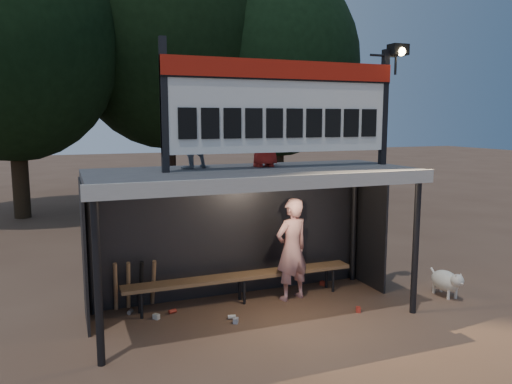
% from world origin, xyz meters
% --- Properties ---
extents(ground, '(80.00, 80.00, 0.00)m').
position_xyz_m(ground, '(0.00, 0.00, 0.00)').
color(ground, brown).
rests_on(ground, ground).
extents(player, '(0.72, 0.56, 1.76)m').
position_xyz_m(player, '(0.85, 0.38, 0.88)').
color(player, white).
rests_on(player, ground).
extents(child_a, '(0.63, 0.56, 1.08)m').
position_xyz_m(child_a, '(-0.88, 0.44, 2.86)').
color(child_a, gray).
rests_on(child_a, dugout_shelter).
extents(child_b, '(0.56, 0.39, 1.10)m').
position_xyz_m(child_b, '(0.31, 0.31, 2.87)').
color(child_b, '#B3221B').
rests_on(child_b, dugout_shelter).
extents(dugout_shelter, '(5.10, 2.08, 2.32)m').
position_xyz_m(dugout_shelter, '(0.00, 0.24, 1.85)').
color(dugout_shelter, '#3B3B3E').
rests_on(dugout_shelter, ground).
extents(scoreboard_assembly, '(4.10, 0.27, 1.99)m').
position_xyz_m(scoreboard_assembly, '(0.56, -0.01, 3.32)').
color(scoreboard_assembly, black).
rests_on(scoreboard_assembly, dugout_shelter).
extents(bench, '(4.00, 0.35, 0.48)m').
position_xyz_m(bench, '(0.00, 0.55, 0.43)').
color(bench, olive).
rests_on(bench, ground).
extents(tree_left, '(6.46, 6.46, 9.27)m').
position_xyz_m(tree_left, '(-4.00, 10.00, 5.51)').
color(tree_left, black).
rests_on(tree_left, ground).
extents(tree_mid, '(7.22, 7.22, 10.36)m').
position_xyz_m(tree_mid, '(1.00, 11.50, 6.17)').
color(tree_mid, black).
rests_on(tree_mid, ground).
extents(tree_right, '(6.08, 6.08, 8.72)m').
position_xyz_m(tree_right, '(5.00, 10.50, 5.19)').
color(tree_right, black).
rests_on(tree_right, ground).
extents(dog, '(0.36, 0.81, 0.49)m').
position_xyz_m(dog, '(3.43, -0.50, 0.28)').
color(dog, silver).
rests_on(dog, ground).
extents(bats, '(0.67, 0.35, 0.84)m').
position_xyz_m(bats, '(-1.74, 0.82, 0.43)').
color(bats, '#9C6E49').
rests_on(bats, ground).
extents(litter, '(3.65, 1.48, 0.08)m').
position_xyz_m(litter, '(-0.27, 0.18, 0.04)').
color(litter, red).
rests_on(litter, ground).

